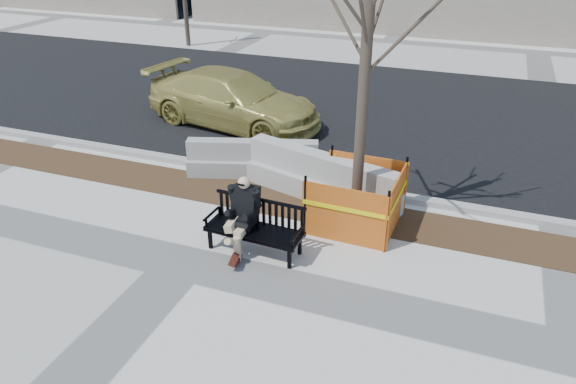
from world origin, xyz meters
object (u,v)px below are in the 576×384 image
tree_fence (355,223)px  seated_man (244,246)px  sedan (235,124)px  jersey_barrier_left (253,175)px  jersey_barrier_right (321,197)px  bench (255,251)px

tree_fence → seated_man: bearing=-137.7°
sedan → jersey_barrier_left: size_ratio=1.73×
jersey_barrier_right → tree_fence: bearing=-23.4°
seated_man → sedan: bearing=120.0°
bench → sedan: sedan is taller
sedan → jersey_barrier_left: bearing=-137.1°
jersey_barrier_left → seated_man: bearing=-86.8°
sedan → jersey_barrier_left: (1.79, -2.77, 0.00)m
tree_fence → jersey_barrier_left: 2.97m
tree_fence → jersey_barrier_left: bearing=155.0°
bench → seated_man: bearing=168.8°
seated_man → jersey_barrier_right: seated_man is taller
sedan → seated_man: bearing=-142.9°
bench → sedan: size_ratio=0.35×
seated_man → jersey_barrier_left: bearing=113.5°
seated_man → jersey_barrier_right: size_ratio=0.39×
jersey_barrier_left → jersey_barrier_right: size_ratio=0.85×
bench → tree_fence: size_ratio=0.29×
bench → jersey_barrier_right: bearing=81.0°
bench → seated_man: 0.25m
sedan → jersey_barrier_left: sedan is taller
bench → sedan: bearing=121.7°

